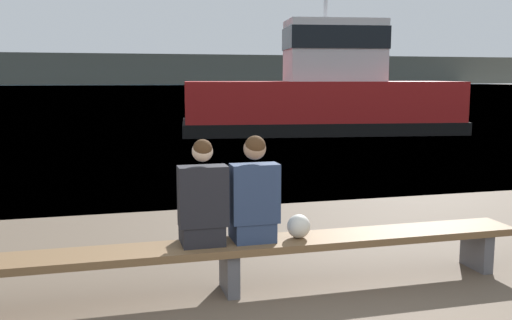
{
  "coord_description": "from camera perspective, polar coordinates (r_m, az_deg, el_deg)",
  "views": [
    {
      "loc": [
        -1.29,
        -2.88,
        2.06
      ],
      "look_at": [
        0.87,
        5.31,
        0.84
      ],
      "focal_mm": 40.0,
      "sensor_mm": 36.0,
      "label": 1
    }
  ],
  "objects": [
    {
      "name": "bench_main",
      "position": [
        5.56,
        -2.7,
        -9.22
      ],
      "size": [
        6.11,
        0.5,
        0.49
      ],
      "color": "brown",
      "rests_on": "ground"
    },
    {
      "name": "person_left",
      "position": [
        5.39,
        -5.37,
        -4.19
      ],
      "size": [
        0.46,
        0.41,
        1.02
      ],
      "color": "black",
      "rests_on": "bench_main"
    },
    {
      "name": "tugboat_red",
      "position": [
        21.76,
        6.71,
        6.22
      ],
      "size": [
        10.72,
        5.06,
        7.09
      ],
      "rotation": [
        0.0,
        0.0,
        1.43
      ],
      "color": "#A81919",
      "rests_on": "water_surface"
    },
    {
      "name": "shopping_bag",
      "position": [
        5.69,
        4.29,
        -6.62
      ],
      "size": [
        0.23,
        0.22,
        0.24
      ],
      "color": "beige",
      "rests_on": "bench_main"
    },
    {
      "name": "far_shoreline",
      "position": [
        183.93,
        -14.53,
        8.78
      ],
      "size": [
        600.0,
        12.0,
        9.26
      ],
      "primitive_type": "cube",
      "color": "#4C4C42",
      "rests_on": "ground"
    },
    {
      "name": "person_right",
      "position": [
        5.49,
        -0.2,
        -3.71
      ],
      "size": [
        0.46,
        0.42,
        1.04
      ],
      "color": "navy",
      "rests_on": "bench_main"
    },
    {
      "name": "water_surface",
      "position": [
        128.82,
        -14.3,
        7.07
      ],
      "size": [
        240.0,
        240.0,
        0.0
      ],
      "primitive_type": "plane",
      "color": "#386084",
      "rests_on": "ground"
    }
  ]
}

